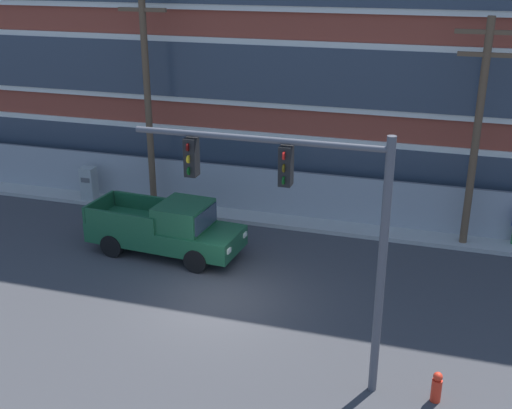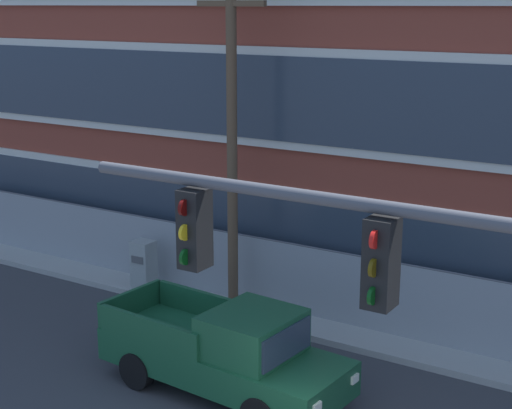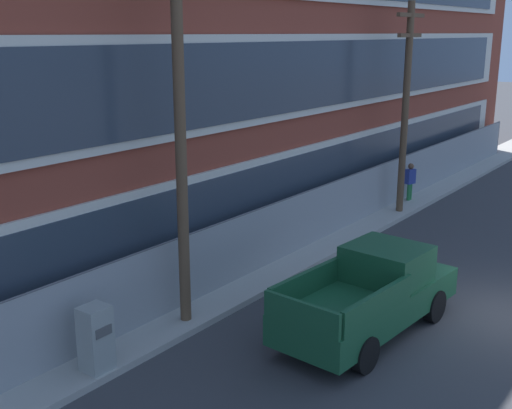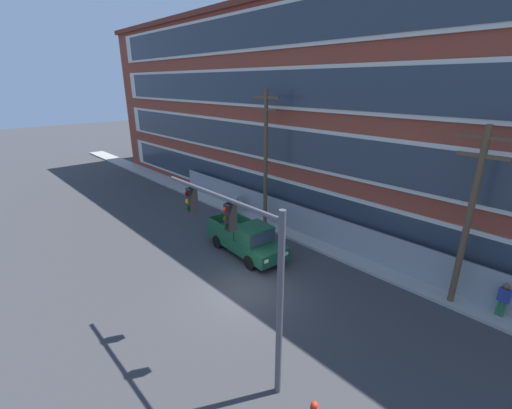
# 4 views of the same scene
# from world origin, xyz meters

# --- Properties ---
(sidewalk_building_side) EXTENTS (80.00, 1.80, 0.16)m
(sidewalk_building_side) POSITION_xyz_m (0.00, 6.70, 0.08)
(sidewalk_building_side) COLOR #9E9B93
(sidewalk_building_side) RESTS_ON ground
(brick_mill_building) EXTENTS (52.99, 11.62, 14.59)m
(brick_mill_building) POSITION_xyz_m (-3.32, 13.11, 7.31)
(brick_mill_building) COLOR brown
(brick_mill_building) RESTS_ON ground
(chain_link_fence) EXTENTS (37.41, 0.06, 1.98)m
(chain_link_fence) POSITION_xyz_m (2.96, 6.91, 1.01)
(chain_link_fence) COLOR gray
(chain_link_fence) RESTS_ON ground
(pickup_truck_dark_green) EXTENTS (5.51, 2.33, 1.95)m
(pickup_truck_dark_green) POSITION_xyz_m (-2.85, 2.59, 0.93)
(pickup_truck_dark_green) COLOR #194C2D
(pickup_truck_dark_green) RESTS_ON ground
(utility_pole_near_corner) EXTENTS (2.23, 0.26, 9.02)m
(utility_pole_near_corner) POSITION_xyz_m (-5.19, 6.31, 4.94)
(utility_pole_near_corner) COLOR brown
(utility_pole_near_corner) RESTS_ON ground
(utility_pole_midblock) EXTENTS (2.14, 0.26, 7.92)m
(utility_pole_midblock) POSITION_xyz_m (6.89, 6.24, 4.36)
(utility_pole_midblock) COLOR brown
(utility_pole_midblock) RESTS_ON ground
(electrical_cabinet) EXTENTS (0.57, 0.54, 1.54)m
(electrical_cabinet) POSITION_xyz_m (-8.03, 6.14, 0.77)
(electrical_cabinet) COLOR #939993
(electrical_cabinet) RESTS_ON ground
(pedestrian_near_cabinet) EXTENTS (0.46, 0.37, 1.69)m
(pedestrian_near_cabinet) POSITION_xyz_m (8.67, 6.61, 0.97)
(pedestrian_near_cabinet) COLOR #236B38
(pedestrian_near_cabinet) RESTS_ON ground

